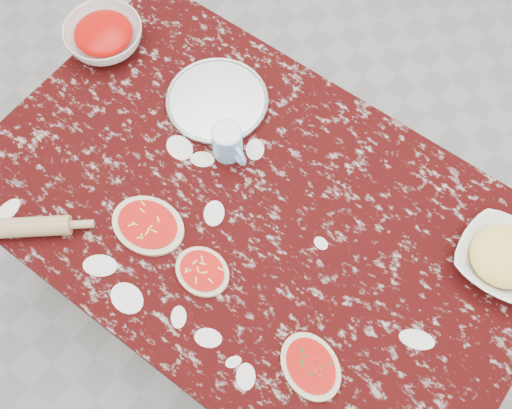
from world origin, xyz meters
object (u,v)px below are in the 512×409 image
object	(u,v)px
worktable	(256,224)
sauce_bowl	(104,37)
rolling_pin	(20,227)
flour_mug	(228,142)
cheese_bowl	(501,259)
pizza_tray	(217,101)

from	to	relation	value
worktable	sauce_bowl	size ratio (longest dim) A/B	6.45
worktable	rolling_pin	world-z (taller)	rolling_pin
flour_mug	rolling_pin	distance (m)	0.62
flour_mug	sauce_bowl	bearing A→B (deg)	171.82
cheese_bowl	rolling_pin	size ratio (longest dim) A/B	0.87
worktable	cheese_bowl	size ratio (longest dim) A/B	6.68
cheese_bowl	rolling_pin	xyz separation A→B (m)	(-1.10, -0.71, -0.00)
worktable	pizza_tray	distance (m)	0.40
worktable	flour_mug	distance (m)	0.25
pizza_tray	rolling_pin	xyz separation A→B (m)	(-0.17, -0.66, 0.02)
pizza_tray	flour_mug	size ratio (longest dim) A/B	2.33
sauce_bowl	rolling_pin	xyz separation A→B (m)	(0.26, -0.62, -0.01)
cheese_bowl	flour_mug	distance (m)	0.82
sauce_bowl	pizza_tray	bearing A→B (deg)	5.17
cheese_bowl	rolling_pin	world-z (taller)	cheese_bowl
worktable	cheese_bowl	xyz separation A→B (m)	(0.62, 0.27, 0.11)
worktable	flour_mug	xyz separation A→B (m)	(-0.18, 0.11, 0.14)
worktable	rolling_pin	bearing A→B (deg)	-138.04
sauce_bowl	flour_mug	xyz separation A→B (m)	(0.56, -0.08, 0.02)
pizza_tray	rolling_pin	distance (m)	0.68
pizza_tray	cheese_bowl	size ratio (longest dim) A/B	1.28
worktable	flour_mug	world-z (taller)	flour_mug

